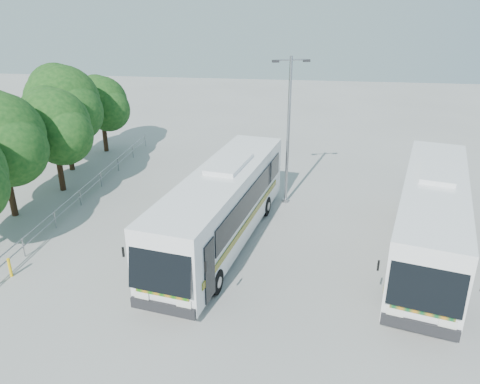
# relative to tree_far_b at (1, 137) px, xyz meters

# --- Properties ---
(ground) EXTENTS (100.00, 100.00, 0.00)m
(ground) POSITION_rel_tree_far_b_xyz_m (13.02, -1.20, -4.57)
(ground) COLOR #A0A09B
(ground) RESTS_ON ground
(kerb_divider) EXTENTS (0.40, 16.00, 0.15)m
(kerb_divider) POSITION_rel_tree_far_b_xyz_m (10.72, 0.80, -4.49)
(kerb_divider) COLOR #B2B2AD
(kerb_divider) RESTS_ON ground
(railing) EXTENTS (0.06, 22.00, 1.00)m
(railing) POSITION_rel_tree_far_b_xyz_m (3.02, 2.80, -3.83)
(railing) COLOR gray
(railing) RESTS_ON ground
(tree_far_b) EXTENTS (5.33, 5.03, 6.96)m
(tree_far_b) POSITION_rel_tree_far_b_xyz_m (0.00, 0.00, 0.00)
(tree_far_b) COLOR #382314
(tree_far_b) RESTS_ON ground
(tree_far_c) EXTENTS (4.97, 4.69, 6.49)m
(tree_far_c) POSITION_rel_tree_far_b_xyz_m (0.89, 3.90, -0.31)
(tree_far_c) COLOR #382314
(tree_far_c) RESTS_ON ground
(tree_far_d) EXTENTS (5.62, 5.30, 7.33)m
(tree_far_d) POSITION_rel_tree_far_b_xyz_m (-0.30, 7.60, 0.25)
(tree_far_d) COLOR #382314
(tree_far_d) RESTS_ON ground
(tree_far_e) EXTENTS (4.54, 4.28, 5.92)m
(tree_far_e) POSITION_rel_tree_far_b_xyz_m (0.39, 12.10, -0.68)
(tree_far_e) COLOR #382314
(tree_far_e) RESTS_ON ground
(coach_main) EXTENTS (5.00, 13.60, 3.70)m
(coach_main) POSITION_rel_tree_far_b_xyz_m (12.10, -1.50, -2.54)
(coach_main) COLOR silver
(coach_main) RESTS_ON ground
(coach_adjacent) EXTENTS (5.95, 13.65, 3.72)m
(coach_adjacent) POSITION_rel_tree_far_b_xyz_m (21.94, -1.41, -2.53)
(coach_adjacent) COLOR silver
(coach_adjacent) RESTS_ON ground
(lamppost) EXTENTS (2.05, 0.76, 8.53)m
(lamppost) POSITION_rel_tree_far_b_xyz_m (15.02, 3.91, 0.14)
(lamppost) COLOR gray
(lamppost) RESTS_ON ground
(bollard) EXTENTS (0.13, 0.13, 0.90)m
(bollard) POSITION_rel_tree_far_b_xyz_m (3.37, -5.87, -4.12)
(bollard) COLOR #E8B40D
(bollard) RESTS_ON ground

